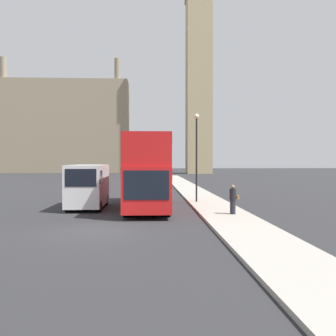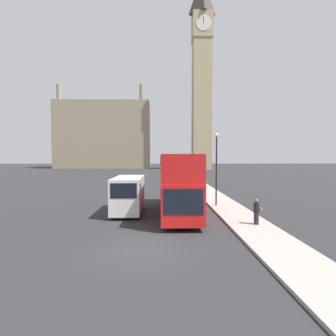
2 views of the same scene
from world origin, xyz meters
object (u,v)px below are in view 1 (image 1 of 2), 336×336
(clock_tower, at_px, (199,39))
(pedestrian, at_px, (233,199))
(street_lamp, at_px, (197,145))
(white_van, at_px, (88,185))
(red_double_decker_bus, at_px, (147,169))

(clock_tower, xyz_separation_m, pedestrian, (-7.54, -73.20, -32.58))
(clock_tower, distance_m, street_lamp, 73.58)
(white_van, height_order, pedestrian, white_van)
(red_double_decker_bus, distance_m, street_lamp, 4.43)
(clock_tower, bearing_deg, pedestrian, -95.88)
(clock_tower, relative_size, street_lamp, 10.59)
(street_lamp, bearing_deg, clock_tower, 82.56)
(clock_tower, xyz_separation_m, street_lamp, (-8.73, -66.91, -29.35))
(white_van, xyz_separation_m, street_lamp, (7.19, 2.29, 2.69))
(clock_tower, bearing_deg, street_lamp, -97.44)
(clock_tower, distance_m, red_double_decker_bus, 76.77)
(red_double_decker_bus, relative_size, pedestrian, 6.91)
(red_double_decker_bus, height_order, pedestrian, red_double_decker_bus)
(pedestrian, xyz_separation_m, street_lamp, (-1.20, 6.29, 3.23))
(pedestrian, bearing_deg, red_double_decker_bus, 138.93)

